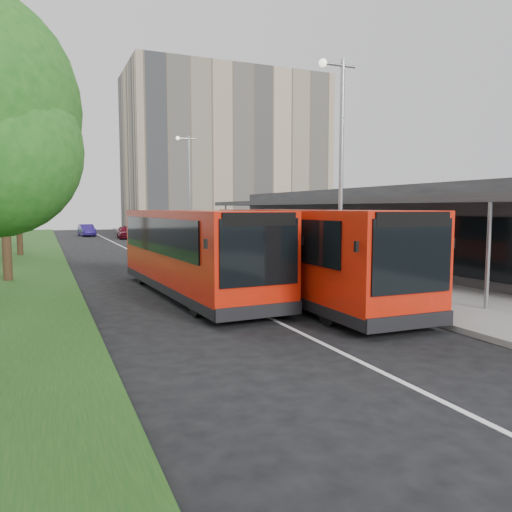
% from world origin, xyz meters
% --- Properties ---
extents(ground, '(120.00, 120.00, 0.00)m').
position_xyz_m(ground, '(0.00, 0.00, 0.00)').
color(ground, black).
rests_on(ground, ground).
extents(pavement, '(5.00, 80.00, 0.15)m').
position_xyz_m(pavement, '(6.00, 20.00, 0.07)').
color(pavement, slate).
rests_on(pavement, ground).
extents(grass_verge, '(5.00, 80.00, 0.10)m').
position_xyz_m(grass_verge, '(-7.00, 20.00, 0.05)').
color(grass_verge, '#184215').
rests_on(grass_verge, ground).
extents(lane_centre_line, '(0.12, 70.00, 0.01)m').
position_xyz_m(lane_centre_line, '(0.00, 15.00, 0.01)').
color(lane_centre_line, silver).
rests_on(lane_centre_line, ground).
extents(kerb_dashes, '(0.12, 56.00, 0.01)m').
position_xyz_m(kerb_dashes, '(3.30, 19.00, 0.01)').
color(kerb_dashes, silver).
rests_on(kerb_dashes, ground).
extents(office_block, '(22.00, 12.00, 18.00)m').
position_xyz_m(office_block, '(14.00, 42.00, 9.00)').
color(office_block, tan).
rests_on(office_block, ground).
extents(station_building, '(7.70, 26.00, 4.00)m').
position_xyz_m(station_building, '(10.86, 8.00, 2.04)').
color(station_building, '#28282A').
rests_on(station_building, ground).
extents(tree_mid, '(5.36, 5.36, 8.62)m').
position_xyz_m(tree_mid, '(-7.01, 9.05, 5.56)').
color(tree_mid, black).
rests_on(tree_mid, ground).
extents(tree_far, '(4.85, 4.85, 7.79)m').
position_xyz_m(tree_far, '(-7.01, 21.05, 5.03)').
color(tree_far, black).
rests_on(tree_far, ground).
extents(lamp_post_near, '(1.44, 0.28, 8.00)m').
position_xyz_m(lamp_post_near, '(4.12, 2.00, 4.72)').
color(lamp_post_near, gray).
rests_on(lamp_post_near, pavement).
extents(lamp_post_far, '(1.44, 0.28, 8.00)m').
position_xyz_m(lamp_post_far, '(4.12, 22.00, 4.72)').
color(lamp_post_far, gray).
rests_on(lamp_post_far, pavement).
extents(bus_main, '(2.83, 10.44, 2.94)m').
position_xyz_m(bus_main, '(2.15, 0.85, 1.51)').
color(bus_main, red).
rests_on(bus_main, ground).
extents(bus_second, '(3.15, 10.43, 2.92)m').
position_xyz_m(bus_second, '(-0.90, 3.24, 1.50)').
color(bus_second, red).
rests_on(bus_second, ground).
extents(litter_bin, '(0.55, 0.55, 0.79)m').
position_xyz_m(litter_bin, '(5.94, 9.30, 0.54)').
color(litter_bin, '#341C15').
rests_on(litter_bin, pavement).
extents(bollard, '(0.18, 0.18, 1.05)m').
position_xyz_m(bollard, '(4.85, 16.88, 0.67)').
color(bollard, yellow).
rests_on(bollard, pavement).
extents(car_near, '(1.75, 3.96, 1.33)m').
position_xyz_m(car_near, '(1.84, 36.77, 0.66)').
color(car_near, '#550C19').
rests_on(car_near, ground).
extents(car_far, '(1.71, 3.98, 1.27)m').
position_xyz_m(car_far, '(-1.36, 42.94, 0.64)').
color(car_far, navy).
rests_on(car_far, ground).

